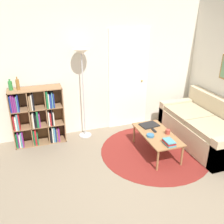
% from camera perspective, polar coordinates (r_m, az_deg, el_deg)
% --- Properties ---
extents(ground_plane, '(14.00, 14.00, 0.00)m').
position_cam_1_polar(ground_plane, '(3.72, 10.40, -19.69)').
color(ground_plane, gray).
extents(wall_back, '(7.08, 0.11, 2.60)m').
position_cam_1_polar(wall_back, '(5.13, -1.36, 9.58)').
color(wall_back, silver).
rests_on(wall_back, ground_plane).
extents(rug, '(2.00, 2.00, 0.01)m').
position_cam_1_polar(rug, '(4.77, 9.69, -8.79)').
color(rug, maroon).
rests_on(rug, ground_plane).
extents(bookshelf, '(0.96, 0.34, 1.11)m').
position_cam_1_polar(bookshelf, '(4.96, -16.86, -1.15)').
color(bookshelf, '#936B47').
rests_on(bookshelf, ground_plane).
extents(floor_lamp, '(0.32, 0.32, 1.78)m').
position_cam_1_polar(floor_lamp, '(4.72, -6.90, 11.08)').
color(floor_lamp, '#B7B7BC').
rests_on(floor_lamp, ground_plane).
extents(couch, '(0.89, 1.84, 0.87)m').
position_cam_1_polar(couch, '(5.19, 20.46, -3.49)').
color(couch, '#CCB793').
rests_on(couch, ground_plane).
extents(coffee_table, '(0.54, 1.05, 0.40)m').
position_cam_1_polar(coffee_table, '(4.55, 10.22, -5.27)').
color(coffee_table, '#996B42').
rests_on(coffee_table, ground_plane).
extents(laptop, '(0.37, 0.29, 0.02)m').
position_cam_1_polar(laptop, '(4.79, 8.50, -2.94)').
color(laptop, black).
rests_on(laptop, coffee_table).
extents(bowl, '(0.13, 0.13, 0.04)m').
position_cam_1_polar(bowl, '(4.41, 8.75, -5.32)').
color(bowl, teal).
rests_on(bowl, coffee_table).
extents(book_stack_on_table, '(0.16, 0.23, 0.08)m').
position_cam_1_polar(book_stack_on_table, '(4.22, 12.92, -6.74)').
color(book_stack_on_table, teal).
rests_on(book_stack_on_table, coffee_table).
extents(cup, '(0.08, 0.08, 0.08)m').
position_cam_1_polar(cup, '(4.54, 12.60, -4.43)').
color(cup, '#A33D33').
rests_on(cup, coffee_table).
extents(remote, '(0.04, 0.14, 0.02)m').
position_cam_1_polar(remote, '(4.61, 9.55, -4.15)').
color(remote, black).
rests_on(remote, coffee_table).
extents(bottle_left, '(0.07, 0.07, 0.20)m').
position_cam_1_polar(bottle_left, '(4.78, -22.22, 5.62)').
color(bottle_left, '#2D8438').
rests_on(bottle_left, bookshelf).
extents(bottle_middle, '(0.06, 0.06, 0.24)m').
position_cam_1_polar(bottle_middle, '(4.74, -20.76, 5.91)').
color(bottle_middle, olive).
rests_on(bottle_middle, bookshelf).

